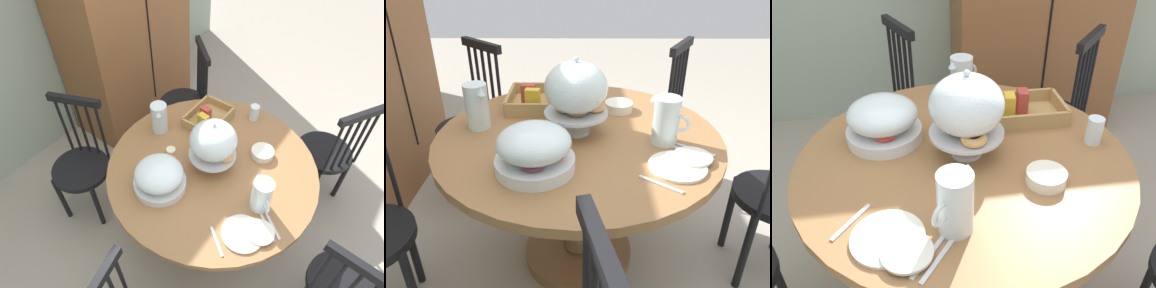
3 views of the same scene
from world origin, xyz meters
TOP-DOWN VIEW (x-y plane):
  - ground_plane at (0.00, 0.00)m, footprint 10.00×10.00m
  - dining_table at (-0.10, 0.12)m, footprint 1.27×1.27m
  - windsor_chair_near_window at (0.54, 0.80)m, footprint 0.47×0.47m
  - windsor_chair_host_seat at (0.69, -0.37)m, footprint 0.46×0.45m
  - pastry_stand_with_dome at (-0.09, 0.13)m, footprint 0.28×0.28m
  - fruit_platter_covered at (-0.40, 0.28)m, footprint 0.30×0.30m
  - orange_juice_pitcher at (-0.18, -0.24)m, footprint 0.15×0.16m
  - milk_pitcher at (-0.04, 0.58)m, footprint 0.16×0.14m
  - cereal_basket at (0.21, 0.37)m, footprint 0.32×0.24m
  - china_plate_large at (-0.38, -0.25)m, footprint 0.22×0.22m
  - china_plate_small at (-0.33, -0.33)m, footprint 0.15×0.15m
  - cereal_bowl at (0.16, -0.08)m, footprint 0.14×0.14m
  - drinking_glass at (0.42, 0.13)m, footprint 0.06×0.06m
  - butter_dish at (-0.16, 0.40)m, footprint 0.06×0.06m
  - table_knife at (-0.27, -0.34)m, footprint 0.11×0.14m
  - dinner_fork at (-0.25, -0.36)m, footprint 0.11×0.14m
  - soup_spoon at (-0.50, -0.17)m, footprint 0.11×0.14m

SIDE VIEW (x-z plane):
  - ground_plane at x=0.00m, z-range 0.00..0.00m
  - windsor_chair_near_window at x=0.54m, z-range -0.03..0.94m
  - windsor_chair_host_seat at x=0.69m, z-range -0.03..0.94m
  - dining_table at x=-0.10m, z-range 0.17..0.91m
  - table_knife at x=-0.27m, z-range 0.74..0.75m
  - dinner_fork at x=-0.25m, z-range 0.74..0.75m
  - soup_spoon at x=-0.50m, z-range 0.74..0.75m
  - china_plate_large at x=-0.38m, z-range 0.74..0.75m
  - butter_dish at x=-0.16m, z-range 0.74..0.76m
  - china_plate_small at x=-0.33m, z-range 0.75..0.76m
  - cereal_bowl at x=0.16m, z-range 0.74..0.78m
  - cereal_basket at x=0.21m, z-range 0.71..0.84m
  - drinking_glass at x=0.42m, z-range 0.74..0.85m
  - fruit_platter_covered at x=-0.40m, z-range 0.74..0.92m
  - orange_juice_pitcher at x=-0.18m, z-range 0.73..0.93m
  - milk_pitcher at x=-0.04m, z-range 0.73..0.94m
  - pastry_stand_with_dome at x=-0.09m, z-range 0.77..1.11m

